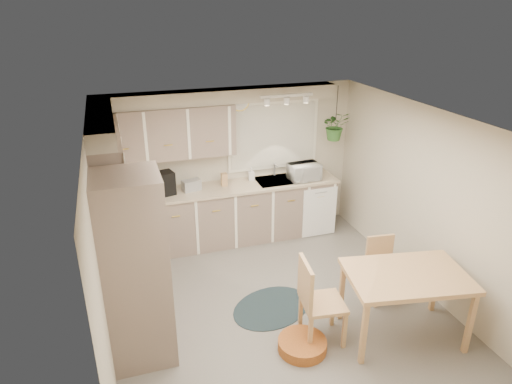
% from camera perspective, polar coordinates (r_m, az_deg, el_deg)
% --- Properties ---
extents(floor, '(4.20, 4.20, 0.00)m').
position_cam_1_polar(floor, '(6.02, 2.47, -13.74)').
color(floor, '#69645C').
rests_on(floor, ground).
extents(ceiling, '(4.20, 4.20, 0.00)m').
position_cam_1_polar(ceiling, '(4.97, 2.94, 9.01)').
color(ceiling, white).
rests_on(ceiling, wall_back).
extents(wall_back, '(4.00, 0.04, 2.40)m').
position_cam_1_polar(wall_back, '(7.24, -3.15, 3.60)').
color(wall_back, '#B8AF98').
rests_on(wall_back, floor).
extents(wall_front, '(4.00, 0.04, 2.40)m').
position_cam_1_polar(wall_front, '(3.81, 14.30, -16.86)').
color(wall_front, '#B8AF98').
rests_on(wall_front, floor).
extents(wall_left, '(0.04, 4.20, 2.40)m').
position_cam_1_polar(wall_left, '(5.11, -18.94, -6.37)').
color(wall_left, '#B8AF98').
rests_on(wall_left, floor).
extents(wall_right, '(0.04, 4.20, 2.40)m').
position_cam_1_polar(wall_right, '(6.32, 19.92, -0.76)').
color(wall_right, '#B8AF98').
rests_on(wall_right, floor).
extents(base_cab_left, '(0.60, 1.85, 0.90)m').
position_cam_1_polar(base_cab_left, '(6.24, -15.36, -8.27)').
color(base_cab_left, '#7D6C5E').
rests_on(base_cab_left, floor).
extents(base_cab_back, '(3.60, 0.60, 0.90)m').
position_cam_1_polar(base_cab_back, '(7.21, -3.94, -2.95)').
color(base_cab_back, '#7D6C5E').
rests_on(base_cab_back, floor).
extents(counter_left, '(0.64, 1.89, 0.04)m').
position_cam_1_polar(counter_left, '(6.01, -15.73, -4.41)').
color(counter_left, '#C5AA90').
rests_on(counter_left, base_cab_left).
extents(counter_back, '(3.64, 0.64, 0.04)m').
position_cam_1_polar(counter_back, '(7.01, -4.02, 0.47)').
color(counter_back, '#C5AA90').
rests_on(counter_back, base_cab_back).
extents(oven_stack, '(0.65, 0.65, 2.10)m').
position_cam_1_polar(oven_stack, '(4.86, -14.82, -9.55)').
color(oven_stack, '#7D6C5E').
rests_on(oven_stack, floor).
extents(wall_oven_face, '(0.02, 0.56, 0.58)m').
position_cam_1_polar(wall_oven_face, '(4.87, -11.03, -9.06)').
color(wall_oven_face, silver).
rests_on(wall_oven_face, oven_stack).
extents(upper_cab_left, '(0.35, 2.00, 0.75)m').
position_cam_1_polar(upper_cab_left, '(5.79, -18.09, 3.97)').
color(upper_cab_left, '#7D6C5E').
rests_on(upper_cab_left, wall_left).
extents(upper_cab_back, '(2.00, 0.35, 0.75)m').
position_cam_1_polar(upper_cab_back, '(6.71, -11.21, 7.22)').
color(upper_cab_back, '#7D6C5E').
rests_on(upper_cab_back, wall_back).
extents(soffit_left, '(0.30, 2.00, 0.20)m').
position_cam_1_polar(soffit_left, '(5.66, -18.94, 8.48)').
color(soffit_left, '#B8AF98').
rests_on(soffit_left, wall_left).
extents(soffit_back, '(3.60, 0.30, 0.20)m').
position_cam_1_polar(soffit_back, '(6.76, -4.69, 11.84)').
color(soffit_back, '#B8AF98').
rests_on(soffit_back, wall_back).
extents(cooktop, '(0.52, 0.58, 0.02)m').
position_cam_1_polar(cooktop, '(5.49, -15.29, -6.82)').
color(cooktop, silver).
rests_on(cooktop, counter_left).
extents(range_hood, '(0.40, 0.60, 0.14)m').
position_cam_1_polar(range_hood, '(5.29, -16.02, -2.56)').
color(range_hood, silver).
rests_on(range_hood, upper_cab_left).
extents(window_blinds, '(1.40, 0.02, 1.00)m').
position_cam_1_polar(window_blinds, '(7.29, 2.20, 7.06)').
color(window_blinds, white).
rests_on(window_blinds, wall_back).
extents(window_frame, '(1.50, 0.02, 1.10)m').
position_cam_1_polar(window_frame, '(7.30, 2.17, 7.08)').
color(window_frame, silver).
rests_on(window_frame, wall_back).
extents(sink, '(0.70, 0.48, 0.10)m').
position_cam_1_polar(sink, '(7.28, 2.84, 1.19)').
color(sink, '#A9ACB1').
rests_on(sink, counter_back).
extents(dishwasher_front, '(0.58, 0.02, 0.83)m').
position_cam_1_polar(dishwasher_front, '(7.43, 7.95, -2.53)').
color(dishwasher_front, silver).
rests_on(dishwasher_front, base_cab_back).
extents(track_light_bar, '(0.80, 0.04, 0.04)m').
position_cam_1_polar(track_light_bar, '(6.65, 3.86, 11.93)').
color(track_light_bar, silver).
rests_on(track_light_bar, ceiling).
extents(wall_clock, '(0.30, 0.03, 0.30)m').
position_cam_1_polar(wall_clock, '(6.99, -2.05, 11.25)').
color(wall_clock, '#EECD54').
rests_on(wall_clock, wall_back).
extents(dining_table, '(1.44, 1.09, 0.82)m').
position_cam_1_polar(dining_table, '(5.56, 17.88, -13.26)').
color(dining_table, tan).
rests_on(dining_table, floor).
extents(chair_left, '(0.54, 0.54, 1.02)m').
position_cam_1_polar(chair_left, '(5.26, 8.41, -13.31)').
color(chair_left, tan).
rests_on(chair_left, floor).
extents(chair_back, '(0.43, 0.43, 0.83)m').
position_cam_1_polar(chair_back, '(6.10, 15.70, -9.44)').
color(chair_back, tan).
rests_on(chair_back, floor).
extents(braided_rug, '(1.28, 1.13, 0.01)m').
position_cam_1_polar(braided_rug, '(5.95, 1.93, -14.23)').
color(braided_rug, black).
rests_on(braided_rug, floor).
extents(pet_bed, '(0.67, 0.67, 0.13)m').
position_cam_1_polar(pet_bed, '(5.36, 5.80, -18.49)').
color(pet_bed, '#AF5923').
rests_on(pet_bed, floor).
extents(microwave, '(0.50, 0.30, 0.33)m').
position_cam_1_polar(microwave, '(7.26, 6.05, 2.75)').
color(microwave, silver).
rests_on(microwave, counter_back).
extents(soap_bottle, '(0.10, 0.21, 0.09)m').
position_cam_1_polar(soap_bottle, '(7.25, -0.60, 1.88)').
color(soap_bottle, silver).
rests_on(soap_bottle, counter_back).
extents(hanging_plant, '(0.49, 0.53, 0.36)m').
position_cam_1_polar(hanging_plant, '(7.28, 9.87, 7.76)').
color(hanging_plant, '#2E5D25').
rests_on(hanging_plant, ceiling).
extents(coffee_maker, '(0.25, 0.28, 0.35)m').
position_cam_1_polar(coffee_maker, '(6.81, -11.09, 1.13)').
color(coffee_maker, black).
rests_on(coffee_maker, counter_back).
extents(toaster, '(0.30, 0.21, 0.16)m').
position_cam_1_polar(toaster, '(6.91, -8.06, 0.85)').
color(toaster, '#A9ACB1').
rests_on(toaster, counter_back).
extents(knife_block, '(0.09, 0.09, 0.20)m').
position_cam_1_polar(knife_block, '(7.03, -3.99, 1.57)').
color(knife_block, tan).
rests_on(knife_block, counter_back).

